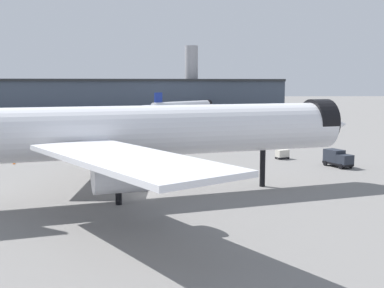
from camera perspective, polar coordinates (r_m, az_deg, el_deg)
name	(u,v)px	position (r m, az deg, el deg)	size (l,w,h in m)	color
ground	(145,195)	(63.85, -5.66, -6.14)	(900.00, 900.00, 0.00)	slate
airliner_near_gate	(132,133)	(61.86, -7.19, 1.38)	(65.28, 58.21, 19.26)	white
airliner_far_taxiway	(183,106)	(209.90, -1.14, 4.62)	(33.31, 34.26, 10.79)	silver
terminal_building	(80,96)	(236.32, -13.31, 5.66)	(204.78, 44.57, 33.07)	#3D4756
service_truck_front	(338,158)	(88.21, 17.09, -1.62)	(4.28, 5.96, 3.00)	black
baggage_cart_trailing	(282,154)	(94.72, 10.79, -1.19)	(2.79, 2.57, 1.82)	black
traffic_cone_near_nose	(14,162)	(93.16, -20.60, -2.08)	(0.54, 0.54, 0.68)	#F2600C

